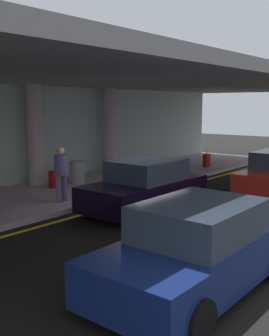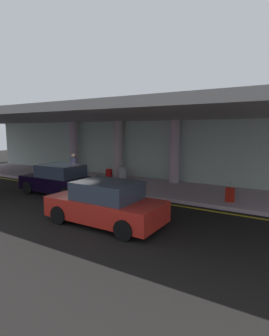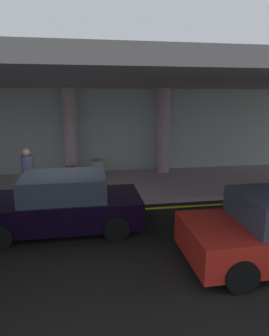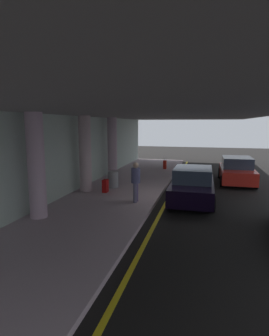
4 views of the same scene
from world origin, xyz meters
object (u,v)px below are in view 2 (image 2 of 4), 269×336
(car_red, at_px, (106,204))
(suitcase_upright_primary, at_px, (230,195))
(car_black, at_px, (60,180))
(trash_bin_steel, at_px, (123,174))
(support_column_left_mid, at_px, (118,149))
(traveler_with_luggage, at_px, (74,166))
(suitcase_upright_secondary, at_px, (109,174))
(support_column_far_left, at_px, (74,147))
(support_column_center, at_px, (174,152))

(car_red, xyz_separation_m, suitcase_upright_primary, (3.12, 4.67, -0.25))
(car_black, relative_size, trash_bin_steel, 4.82)
(suitcase_upright_primary, bearing_deg, support_column_left_mid, 163.26)
(trash_bin_steel, bearing_deg, traveler_with_luggage, -142.32)
(support_column_left_mid, xyz_separation_m, traveler_with_luggage, (-1.26, -2.84, -0.86))
(car_red, xyz_separation_m, traveler_with_luggage, (-5.94, 4.58, 0.40))
(car_red, distance_m, suitcase_upright_secondary, 7.94)
(traveler_with_luggage, bearing_deg, suitcase_upright_secondary, 45.44)
(suitcase_upright_secondary, bearing_deg, support_column_far_left, 179.27)
(support_column_far_left, bearing_deg, trash_bin_steel, -11.58)
(car_black, bearing_deg, suitcase_upright_secondary, 89.90)
(car_black, height_order, traveler_with_luggage, traveler_with_luggage)
(support_column_left_mid, xyz_separation_m, trash_bin_steel, (1.07, -1.04, -1.40))
(support_column_left_mid, height_order, support_column_center, same)
(suitcase_upright_primary, bearing_deg, car_red, -121.08)
(car_red, distance_m, traveler_with_luggage, 7.51)
(support_column_center, bearing_deg, traveler_with_luggage, -151.65)
(support_column_left_mid, bearing_deg, car_red, -57.80)
(car_red, xyz_separation_m, car_black, (-4.69, 2.30, 0.00))
(trash_bin_steel, bearing_deg, suitcase_upright_primary, -14.27)
(suitcase_upright_secondary, height_order, trash_bin_steel, suitcase_upright_secondary)
(support_column_far_left, relative_size, support_column_left_mid, 1.00)
(support_column_center, bearing_deg, car_black, -128.13)
(suitcase_upright_primary, bearing_deg, car_black, -160.46)
(car_red, bearing_deg, car_black, -26.33)
(support_column_left_mid, relative_size, traveler_with_luggage, 2.17)
(trash_bin_steel, bearing_deg, car_red, -60.54)
(support_column_far_left, height_order, support_column_left_mid, same)
(support_column_left_mid, relative_size, support_column_center, 1.00)
(car_red, relative_size, trash_bin_steel, 4.82)
(support_column_far_left, relative_size, car_red, 0.89)
(support_column_left_mid, relative_size, suitcase_upright_secondary, 4.06)
(support_column_far_left, distance_m, trash_bin_steel, 5.36)
(support_column_far_left, xyz_separation_m, trash_bin_steel, (5.07, -1.04, -1.40))
(trash_bin_steel, bearing_deg, support_column_far_left, 168.42)
(car_red, bearing_deg, traveler_with_luggage, -37.82)
(support_column_far_left, relative_size, support_column_center, 1.00)
(support_column_center, xyz_separation_m, suitcase_upright_secondary, (-4.01, -1.01, -1.51))
(traveler_with_luggage, bearing_deg, suitcase_upright_primary, -9.62)
(support_column_center, height_order, suitcase_upright_primary, support_column_center)
(car_black, bearing_deg, suitcase_upright_primary, 16.79)
(car_black, distance_m, suitcase_upright_secondary, 4.11)
(support_column_center, xyz_separation_m, traveler_with_luggage, (-5.26, -2.84, -0.86))
(support_column_left_mid, xyz_separation_m, car_black, (-0.02, -5.12, -1.26))
(car_red, height_order, suitcase_upright_primary, car_red)
(support_column_far_left, xyz_separation_m, support_column_left_mid, (4.00, 0.00, 0.00))
(support_column_left_mid, xyz_separation_m, suitcase_upright_primary, (7.80, -2.75, -1.51))
(support_column_left_mid, height_order, traveler_with_luggage, support_column_left_mid)
(support_column_far_left, bearing_deg, car_black, -52.10)
(support_column_left_mid, xyz_separation_m, suitcase_upright_secondary, (-0.01, -1.01, -1.51))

